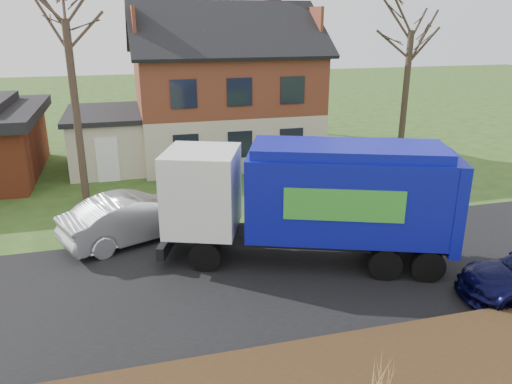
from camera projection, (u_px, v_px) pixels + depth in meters
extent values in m
plane|color=#284918|center=(254.00, 278.00, 14.67)|extent=(120.00, 120.00, 0.00)
cube|color=black|center=(254.00, 278.00, 14.66)|extent=(80.00, 7.00, 0.02)
cube|color=beige|center=(224.00, 131.00, 27.49)|extent=(9.00, 7.50, 2.70)
cube|color=#522817|center=(223.00, 81.00, 26.59)|extent=(9.00, 7.50, 2.80)
cube|color=beige|center=(108.00, 141.00, 25.53)|extent=(3.50, 5.50, 2.60)
cube|color=black|center=(105.00, 113.00, 25.07)|extent=(3.90, 5.90, 0.24)
cylinder|color=black|center=(205.00, 256.00, 14.98)|extent=(1.02, 0.65, 0.97)
cylinder|color=black|center=(217.00, 230.00, 16.81)|extent=(1.02, 0.65, 0.97)
cylinder|color=black|center=(385.00, 264.00, 14.48)|extent=(1.02, 0.65, 0.97)
cylinder|color=black|center=(376.00, 236.00, 16.31)|extent=(1.02, 0.65, 0.97)
cylinder|color=black|center=(428.00, 266.00, 14.36)|extent=(1.02, 0.65, 0.97)
cylinder|color=black|center=(414.00, 238.00, 16.20)|extent=(1.02, 0.65, 0.97)
cube|color=black|center=(314.00, 237.00, 15.49)|extent=(7.88, 3.87, 0.33)
cube|color=white|center=(202.00, 190.00, 15.34)|extent=(2.82, 2.93, 2.51)
cube|color=black|center=(170.00, 185.00, 15.39)|extent=(0.79, 1.94, 0.84)
cube|color=black|center=(170.00, 240.00, 16.01)|extent=(1.04, 2.26, 0.42)
cube|color=#0C1196|center=(346.00, 195.00, 14.93)|extent=(6.30, 4.25, 2.51)
cube|color=#0C1196|center=(349.00, 149.00, 14.47)|extent=(5.94, 3.89, 0.28)
cube|color=#0C1196|center=(449.00, 201.00, 14.68)|extent=(1.14, 2.33, 2.70)
cube|color=green|center=(344.00, 206.00, 13.80)|extent=(3.15, 1.22, 0.93)
cube|color=green|center=(339.00, 180.00, 16.02)|extent=(3.15, 1.22, 0.93)
imported|color=#B5B7BD|center=(135.00, 217.00, 17.02)|extent=(5.24, 3.58, 1.64)
cylinder|color=#3E2E25|center=(77.00, 117.00, 19.35)|extent=(0.30, 0.30, 7.24)
cylinder|color=#3A3023|center=(405.00, 101.00, 24.90)|extent=(0.31, 0.31, 6.72)
cylinder|color=#3A3022|center=(216.00, 70.00, 34.88)|extent=(0.29, 0.29, 7.68)
cone|color=tan|center=(383.00, 376.00, 9.50)|extent=(0.04, 0.04, 0.94)
cone|color=tan|center=(376.00, 378.00, 9.46)|extent=(0.04, 0.04, 0.94)
cone|color=tan|center=(390.00, 375.00, 9.53)|extent=(0.04, 0.04, 0.94)
cone|color=tan|center=(380.00, 372.00, 9.60)|extent=(0.04, 0.04, 0.94)
cone|color=tan|center=(386.00, 381.00, 9.39)|extent=(0.04, 0.04, 0.94)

